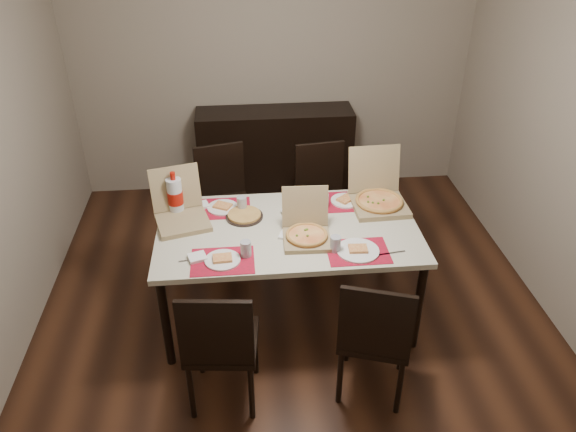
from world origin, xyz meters
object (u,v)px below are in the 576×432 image
object	(u,v)px
chair_near_left	(220,343)
soda_bottle	(175,196)
chair_near_right	(375,334)
chair_far_left	(224,196)
chair_far_right	(322,194)
dining_table	(288,236)
dip_bowl	(289,212)
sideboard	(275,154)
pizza_box_center	(306,231)

from	to	relation	value
chair_near_left	soda_bottle	world-z (taller)	soda_bottle
chair_near_right	chair_far_left	size ratio (longest dim) A/B	1.00
chair_near_left	chair_far_right	xyz separation A→B (m)	(0.85, 1.68, 0.00)
dining_table	chair_near_right	bearing A→B (deg)	-62.01
chair_far_right	dip_bowl	world-z (taller)	chair_far_right
sideboard	chair_near_right	bearing A→B (deg)	-81.42
chair_far_right	pizza_box_center	xyz separation A→B (m)	(-0.26, -0.99, 0.29)
sideboard	dining_table	world-z (taller)	sideboard
sideboard	chair_far_left	world-z (taller)	chair_far_left
chair_near_right	pizza_box_center	size ratio (longest dim) A/B	2.60
sideboard	pizza_box_center	world-z (taller)	pizza_box_center
chair_near_left	dip_bowl	bearing A→B (deg)	63.47
dining_table	pizza_box_center	world-z (taller)	pizza_box_center
pizza_box_center	dip_bowl	xyz separation A→B (m)	(-0.09, 0.32, -0.04)
chair_near_left	chair_near_right	world-z (taller)	same
sideboard	dip_bowl	world-z (taller)	sideboard
sideboard	chair_near_left	size ratio (longest dim) A/B	1.61
chair_far_right	pizza_box_center	bearing A→B (deg)	-104.84
dining_table	chair_near_left	distance (m)	0.96
chair_far_right	chair_near_right	bearing A→B (deg)	-87.74
dip_bowl	soda_bottle	world-z (taller)	soda_bottle
soda_bottle	sideboard	bearing A→B (deg)	61.86
dining_table	soda_bottle	distance (m)	0.85
chair_far_left	pizza_box_center	world-z (taller)	pizza_box_center
sideboard	dip_bowl	xyz separation A→B (m)	(-0.02, -1.62, 0.31)
chair_far_right	soda_bottle	xyz separation A→B (m)	(-1.15, -0.59, 0.38)
chair_far_right	pizza_box_center	size ratio (longest dim) A/B	2.60
dining_table	dip_bowl	size ratio (longest dim) A/B	16.06
chair_near_right	dining_table	bearing A→B (deg)	117.99
chair_near_right	chair_far_left	distance (m)	1.95
dining_table	pizza_box_center	size ratio (longest dim) A/B	5.03
pizza_box_center	chair_far_right	bearing A→B (deg)	75.16
sideboard	pizza_box_center	distance (m)	1.97
chair_near_left	chair_far_left	size ratio (longest dim) A/B	1.00
dining_table	chair_near_left	size ratio (longest dim) A/B	1.94
sideboard	chair_far_right	world-z (taller)	chair_far_right
chair_near_right	soda_bottle	size ratio (longest dim) A/B	2.82
chair_near_right	chair_far_right	bearing A→B (deg)	92.26
chair_near_right	dip_bowl	world-z (taller)	chair_near_right
chair_near_left	soda_bottle	bearing A→B (deg)	105.42
sideboard	soda_bottle	world-z (taller)	soda_bottle
sideboard	chair_far_right	size ratio (longest dim) A/B	1.61
dining_table	soda_bottle	world-z (taller)	soda_bottle
dip_bowl	sideboard	bearing A→B (deg)	89.35
chair_near_right	chair_far_right	xyz separation A→B (m)	(-0.07, 1.69, 0.00)
chair_near_right	sideboard	bearing A→B (deg)	98.58
chair_near_left	pizza_box_center	size ratio (longest dim) A/B	2.60
chair_far_right	soda_bottle	world-z (taller)	soda_bottle
dip_bowl	chair_far_left	bearing A→B (deg)	123.80
chair_near_left	chair_near_right	xyz separation A→B (m)	(0.92, -0.01, 0.00)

